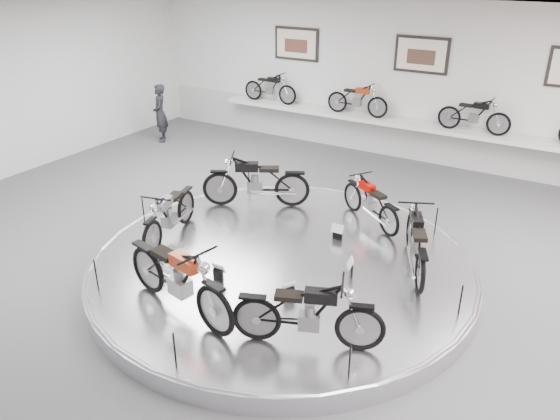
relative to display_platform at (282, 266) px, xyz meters
The scene contains 19 objects.
floor 0.34m from the display_platform, 90.00° to the right, with size 16.00×16.00×0.00m, color #4C4C4F.
ceiling 3.86m from the display_platform, 90.00° to the right, with size 16.00×16.00×0.00m, color white.
wall_back 6.95m from the display_platform, 90.00° to the left, with size 16.00×16.00×0.00m, color silver.
dado_band 6.69m from the display_platform, 90.00° to the left, with size 15.68×0.04×1.10m, color #BCBCBA.
display_platform is the anchor object (origin of this frame).
platform_rim 0.12m from the display_platform, ahead, with size 6.40×6.40×0.10m, color #B2B2BA.
shelf 6.46m from the display_platform, 90.00° to the left, with size 11.00×0.55×0.10m, color silver.
poster_left 7.94m from the display_platform, 117.72° to the left, with size 1.35×0.06×0.88m, color silver.
poster_center 7.13m from the display_platform, 90.00° to the left, with size 1.35×0.06×0.88m, color silver.
shelf_bike_a 7.76m from the display_platform, 123.27° to the left, with size 1.22×0.42×0.73m, color black, non-canonical shape.
shelf_bike_b 6.69m from the display_platform, 103.19° to the left, with size 1.22×0.42×0.73m, color #992A0C, non-canonical shape.
shelf_bike_c 6.69m from the display_platform, 76.81° to the left, with size 1.22×0.42×0.73m, color black, non-canonical shape.
bike_a 2.25m from the display_platform, 22.48° to the left, with size 1.69×0.60×1.00m, color black, non-canonical shape.
bike_b 2.22m from the display_platform, 70.19° to the left, with size 1.49×0.53×0.88m, color #BC0400, non-canonical shape.
bike_c 2.29m from the display_platform, 134.49° to the left, with size 1.82×0.64×1.07m, color black, non-canonical shape.
bike_d 2.21m from the display_platform, 169.20° to the right, with size 1.65×0.58×0.97m, color #A5A5A9, non-canonical shape.
bike_e 2.19m from the display_platform, 103.25° to the right, with size 1.90×0.67×1.12m, color #992A0C, non-canonical shape.
bike_f 2.34m from the display_platform, 50.89° to the right, with size 1.68×0.59×0.99m, color black, non-canonical shape.
visitor 8.10m from the display_platform, 146.19° to the left, with size 0.60×0.39×1.64m, color black.
Camera 1 is at (4.04, -6.52, 4.92)m, focal length 35.00 mm.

